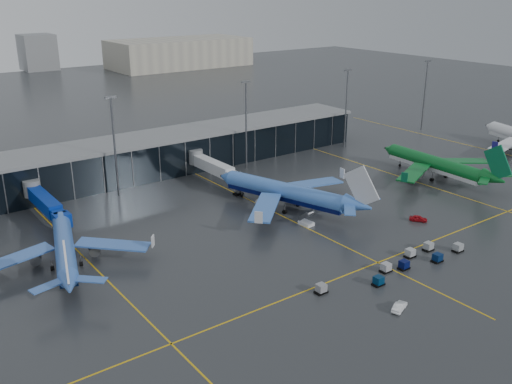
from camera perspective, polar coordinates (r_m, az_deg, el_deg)
ground at (r=116.76m, az=3.27°, el=-5.69°), size 600.00×600.00×0.00m
terminal_pier at (r=164.26m, az=-10.58°, el=3.66°), size 142.00×17.00×10.70m
jet_bridges at (r=135.95m, az=-20.24°, el=-1.08°), size 94.00×27.50×7.20m
flood_masts at (r=154.00m, az=-7.11°, el=6.00°), size 203.00×0.50×25.50m
distant_hangars at (r=372.38m, az=-18.12°, el=12.51°), size 260.00×71.00×22.00m
taxi_lines at (r=130.05m, az=3.71°, el=-2.93°), size 220.00×120.00×0.02m
airliner_arkefly at (r=114.06m, az=-18.73°, el=-4.18°), size 42.86×46.05×11.75m
airliner_klm_near at (r=135.31m, az=2.87°, el=1.06°), size 50.17×53.64×13.52m
airliner_aer_lingus at (r=165.01m, az=17.49°, el=3.54°), size 39.48×44.36×13.03m
baggage_carts at (r=112.81m, az=14.65°, el=-6.89°), size 35.66×6.00×1.70m
mobile_airstair at (r=128.02m, az=5.05°, el=-2.98°), size 2.47×3.38×3.45m
service_van_red at (r=134.71m, az=15.93°, el=-2.56°), size 3.60×4.15×1.35m
service_van_white at (r=98.56m, az=14.15°, el=-11.04°), size 4.27×2.76×1.33m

